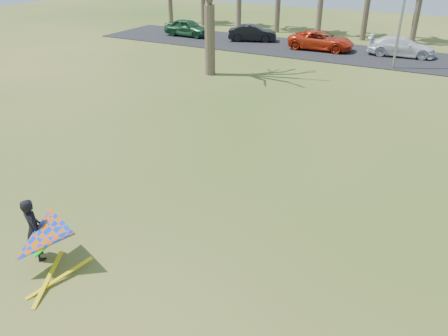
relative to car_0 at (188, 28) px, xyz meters
The scene contains 7 objects.
ground 29.83m from the car_0, 57.30° to the right, with size 100.00×100.00×0.00m, color #214D10.
parking_strip 16.13m from the car_0, ahead, with size 46.00×7.00×0.06m, color black.
car_0 is the anchor object (origin of this frame).
car_1 6.07m from the car_0, ahead, with size 1.40×4.01×1.32m, color black.
car_2 12.15m from the car_0, ahead, with size 2.30×5.00×1.39m, color red.
car_3 18.00m from the car_0, ahead, with size 1.92×4.73×1.37m, color white.
kite_flyer 31.42m from the car_0, 64.26° to the right, with size 2.13×2.39×2.02m.
Camera 1 is at (5.82, -8.79, 7.40)m, focal length 35.00 mm.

